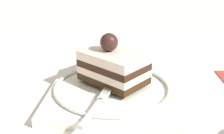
{
  "coord_description": "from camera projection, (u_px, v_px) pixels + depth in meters",
  "views": [
    {
      "loc": [
        -0.06,
        -0.4,
        0.21
      ],
      "look_at": [
        -0.03,
        -0.01,
        0.05
      ],
      "focal_mm": 45.55,
      "sensor_mm": 36.0,
      "label": 1
    }
  ],
  "objects": [
    {
      "name": "ground_plane",
      "position": [
        129.0,
        93.0,
        0.45
      ],
      "size": [
        2.4,
        2.4,
        0.0
      ],
      "primitive_type": "plane",
      "color": "silver"
    },
    {
      "name": "cake_slice",
      "position": [
        113.0,
        65.0,
        0.44
      ],
      "size": [
        0.12,
        0.12,
        0.08
      ],
      "color": "#341F0E",
      "rests_on": "dessert_plate"
    },
    {
      "name": "fork",
      "position": [
        98.0,
        104.0,
        0.38
      ],
      "size": [
        0.05,
        0.11,
        0.0
      ],
      "color": "silver",
      "rests_on": "dessert_plate"
    },
    {
      "name": "dessert_plate",
      "position": [
        112.0,
        91.0,
        0.44
      ],
      "size": [
        0.22,
        0.22,
        0.02
      ],
      "color": "white",
      "rests_on": "ground_plane"
    }
  ]
}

